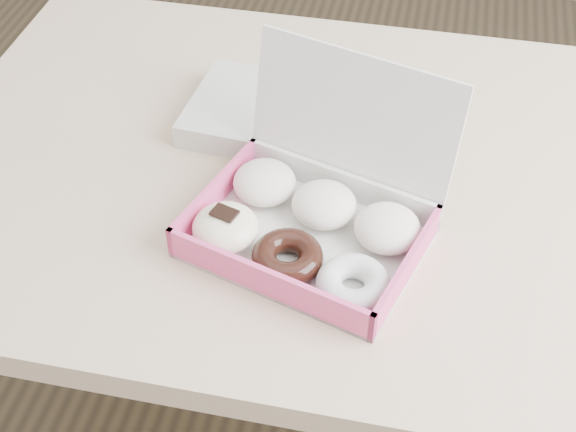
# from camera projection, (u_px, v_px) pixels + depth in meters

# --- Properties ---
(table) EXTENTS (1.20, 0.80, 0.75)m
(table) POSITION_uv_depth(u_px,v_px,m) (335.00, 208.00, 1.19)
(table) COLOR tan
(table) RESTS_ON ground
(donut_box) EXTENTS (0.34, 0.32, 0.21)m
(donut_box) POSITION_uv_depth(u_px,v_px,m) (311.00, 217.00, 1.02)
(donut_box) COLOR white
(donut_box) RESTS_ON table
(newspapers) EXTENTS (0.25, 0.20, 0.04)m
(newspapers) POSITION_uv_depth(u_px,v_px,m) (269.00, 114.00, 1.20)
(newspapers) COLOR beige
(newspapers) RESTS_ON table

